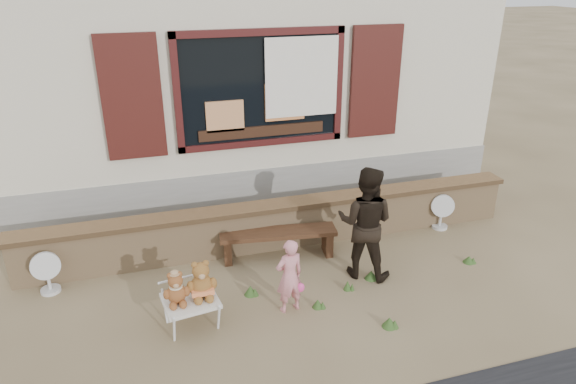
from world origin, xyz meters
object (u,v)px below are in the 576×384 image
object	(u,v)px
child	(289,276)
teddy_bear_left	(176,287)
bench	(278,238)
folding_chair	(190,301)
adult	(365,223)
teddy_bear_right	(201,278)

from	to	relation	value
child	teddy_bear_left	bearing A→B (deg)	-11.42
bench	folding_chair	bearing A→B (deg)	-131.23
folding_chair	adult	size ratio (longest dim) A/B	0.43
teddy_bear_right	child	size ratio (longest dim) A/B	0.49
bench	child	size ratio (longest dim) A/B	1.75
teddy_bear_right	teddy_bear_left	bearing A→B (deg)	-180.00
teddy_bear_left	child	distance (m)	1.26
child	adult	xyz separation A→B (m)	(1.13, 0.47, 0.28)
folding_chair	adult	distance (m)	2.33
folding_chair	adult	bearing A→B (deg)	2.80
bench	adult	xyz separation A→B (m)	(0.93, -0.72, 0.45)
bench	folding_chair	world-z (taller)	bench
child	adult	distance (m)	1.26
teddy_bear_right	child	xyz separation A→B (m)	(0.98, -0.06, -0.12)
bench	teddy_bear_right	world-z (taller)	teddy_bear_right
bench	teddy_bear_right	bearing A→B (deg)	-128.56
teddy_bear_left	teddy_bear_right	bearing A→B (deg)	0.00
folding_chair	teddy_bear_right	size ratio (longest dim) A/B	1.42
child	folding_chair	bearing A→B (deg)	-12.51
adult	bench	bearing A→B (deg)	-1.91
teddy_bear_left	child	size ratio (longest dim) A/B	0.42
teddy_bear_left	adult	distance (m)	2.44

